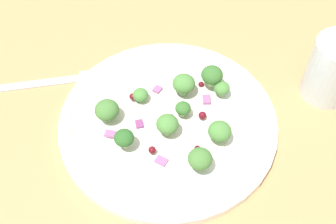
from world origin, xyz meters
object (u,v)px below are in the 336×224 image
broccoli_floret_0 (140,95)px  fork (46,82)px  broccoli_floret_1 (107,110)px  water_glass (333,69)px  broccoli_floret_2 (200,159)px  plate (168,121)px

broccoli_floret_0 → fork: bearing=-145.7°
broccoli_floret_1 → water_glass: size_ratio=0.35×
broccoli_floret_2 → fork: size_ratio=0.16×
plate → broccoli_floret_2: broccoli_floret_2 is taller
plate → broccoli_floret_1: bearing=-127.8°
fork → water_glass: 37.80cm
plate → broccoli_floret_0: broccoli_floret_0 is taller
fork → water_glass: (24.37, 28.62, 4.01)cm
broccoli_floret_1 → broccoli_floret_0: bearing=88.8°
broccoli_floret_0 → water_glass: 24.66cm
plate → broccoli_floret_2: size_ratio=9.71×
broccoli_floret_2 → broccoli_floret_0: bearing=177.3°
broccoli_floret_1 → water_glass: water_glass is taller
broccoli_floret_0 → fork: (-11.36, -7.75, -2.17)cm
plate → broccoli_floret_0: bearing=-167.9°
broccoli_floret_2 → water_glass: 21.48cm
plate → broccoli_floret_0: 4.79cm
broccoli_floret_1 → fork: (-11.26, -2.87, -2.84)cm
broccoli_floret_0 → fork: broccoli_floret_0 is taller
broccoli_floret_1 → broccoli_floret_2: (12.17, 4.32, 0.11)cm
plate → broccoli_floret_2: (7.64, -1.51, 2.34)cm
plate → water_glass: size_ratio=3.19×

